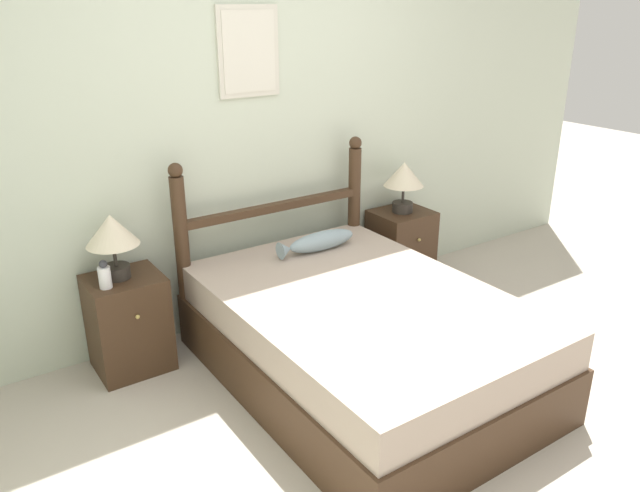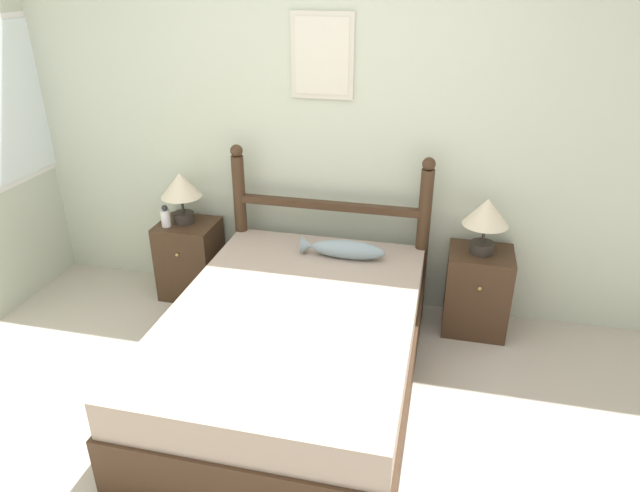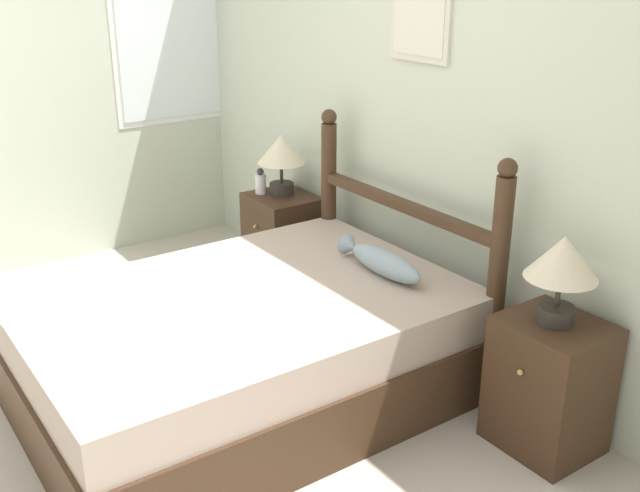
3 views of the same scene
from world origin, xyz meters
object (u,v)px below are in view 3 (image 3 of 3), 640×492
object	(u,v)px
fish_pillow	(381,261)
bed	(245,348)
nightstand_left	(283,240)
bottle	(261,182)
table_lamp_left	(281,153)
table_lamp_right	(562,263)
nightstand_right	(549,385)

from	to	relation	value
fish_pillow	bed	bearing A→B (deg)	-103.28
nightstand_left	bottle	world-z (taller)	bottle
bed	bottle	world-z (taller)	bottle
nightstand_left	fish_pillow	distance (m)	1.24
bed	table_lamp_left	bearing A→B (deg)	140.39
nightstand_left	table_lamp_left	bearing A→B (deg)	146.06
bed	table_lamp_right	distance (m)	1.44
nightstand_right	table_lamp_right	bearing A→B (deg)	-138.42
table_lamp_left	table_lamp_right	xyz separation A→B (m)	(2.07, -0.02, 0.00)
nightstand_right	bottle	bearing A→B (deg)	-177.92
bed	fish_pillow	size ratio (longest dim) A/B	3.55
table_lamp_right	fish_pillow	distance (m)	0.92
nightstand_left	nightstand_right	distance (m)	2.05
bed	bottle	xyz separation A→B (m)	(-1.14, 0.77, 0.38)
bed	nightstand_left	xyz separation A→B (m)	(-1.03, 0.85, 0.03)
nightstand_left	table_lamp_right	xyz separation A→B (m)	(2.05, -0.01, 0.54)
nightstand_left	table_lamp_left	distance (m)	0.54
nightstand_right	nightstand_left	bearing A→B (deg)	180.00
table_lamp_left	fish_pillow	distance (m)	1.25
nightstand_left	table_lamp_left	world-z (taller)	table_lamp_left
table_lamp_left	bed	bearing A→B (deg)	-39.61
table_lamp_left	bottle	bearing A→B (deg)	-133.82
bed	bottle	bearing A→B (deg)	145.84
bed	table_lamp_right	world-z (taller)	table_lamp_right
bed	table_lamp_right	xyz separation A→B (m)	(1.02, 0.85, 0.57)
table_lamp_left	table_lamp_right	bearing A→B (deg)	-0.61
table_lamp_right	fish_pillow	bearing A→B (deg)	-167.99
nightstand_left	fish_pillow	xyz separation A→B (m)	(1.18, -0.19, 0.30)
nightstand_right	table_lamp_left	xyz separation A→B (m)	(-2.08, 0.02, 0.54)
table_lamp_right	bottle	world-z (taller)	table_lamp_right
bed	table_lamp_left	size ratio (longest dim) A/B	5.26
bottle	fish_pillow	world-z (taller)	bottle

